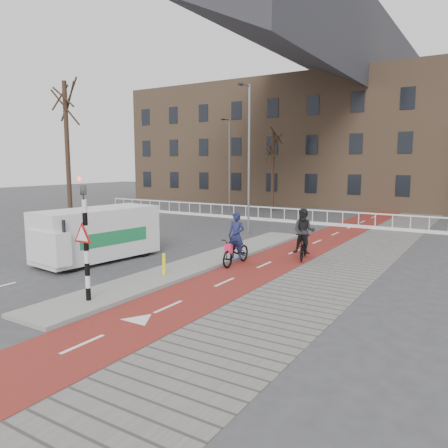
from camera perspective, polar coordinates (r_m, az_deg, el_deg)
The scene contains 15 objects.
ground at distance 14.21m, azimuth -9.47°, elevation -8.51°, with size 120.00×120.00×0.00m, color #38383A.
bike_lane at distance 21.93m, azimuth 11.16°, elevation -2.69°, with size 2.50×60.00×0.01m, color maroon.
sidewalk at distance 21.13m, azimuth 18.28°, elevation -3.35°, with size 3.00×60.00×0.01m, color slate.
curb_island at distance 17.67m, azimuth -2.59°, elevation -4.94°, with size 1.80×16.00×0.12m, color gray.
traffic_signal at distance 12.81m, azimuth -17.68°, elevation -1.46°, with size 0.80×0.80×3.68m.
bollard at distance 15.49m, azimuth -7.85°, elevation -5.21°, with size 0.12×0.12×0.75m, color #F8EB0D.
cyclist_near at distance 17.22m, azimuth 1.61°, elevation -3.05°, with size 0.79×2.06×2.10m.
cyclist_far at distance 18.43m, azimuth 10.38°, elevation -1.89°, with size 1.07×2.08×2.13m.
van at distance 18.65m, azimuth -16.23°, elevation -1.18°, with size 2.58×5.23×2.16m.
railing at distance 30.83m, azimuth 4.48°, elevation 1.06°, with size 28.00×0.10×0.99m.
townhouse_row at distance 44.05m, azimuth 16.25°, elevation 12.63°, with size 46.00×10.00×15.90m.
tree_left at distance 27.66m, azimuth -19.73°, elevation 8.24°, with size 0.27×0.27×8.72m, color black.
tree_mid at distance 36.85m, azimuth 6.38°, elevation 6.83°, with size 0.28×0.28×6.60m, color black.
streetlight_near at distance 24.55m, azimuth 3.27°, elevation 8.24°, with size 0.12×0.12×8.25m, color slate.
streetlight_left at distance 36.81m, azimuth 0.71°, elevation 7.68°, with size 0.12×0.12×7.63m, color slate.
Camera 1 is at (9.05, -10.19, 4.01)m, focal length 35.00 mm.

